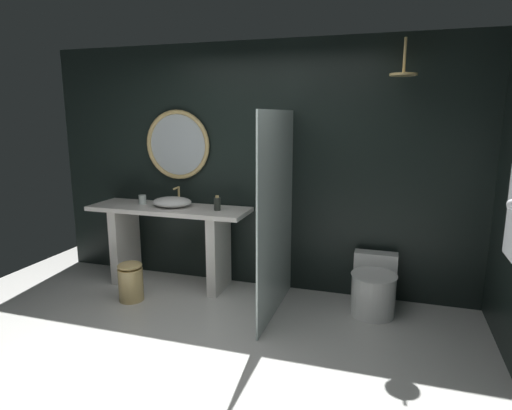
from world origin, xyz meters
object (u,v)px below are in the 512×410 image
Objects in this scene: vessel_sink at (172,202)px; waste_bin at (131,281)px; rain_shower_head at (404,72)px; toilet at (374,288)px; tumbler_cup at (142,199)px; soap_dispenser at (217,204)px; round_wall_mirror at (178,145)px.

vessel_sink reaches higher than waste_bin.
waste_bin is at bearing -111.63° from vessel_sink.
toilet is at bearing -173.24° from rain_shower_head.
rain_shower_head is 3.25m from waste_bin.
vessel_sink reaches higher than toilet.
waste_bin is (-2.37, -0.47, -0.04)m from toilet.
tumbler_cup is (-0.39, 0.03, -0.00)m from vessel_sink.
vessel_sink is 0.72× the size of toilet.
toilet is 1.47× the size of waste_bin.
waste_bin is (-0.21, -0.54, -0.73)m from vessel_sink.
round_wall_mirror is (-0.57, 0.26, 0.58)m from soap_dispenser.
waste_bin is at bearing -168.99° from rain_shower_head.
soap_dispenser is 1.76m from toilet.
toilet is (1.61, -0.04, -0.71)m from soap_dispenser.
soap_dispenser is (0.92, -0.06, 0.02)m from tumbler_cup.
vessel_sink is 2.73× the size of soap_dispenser.
toilet is at bearing -1.75° from vessel_sink.
vessel_sink is at bearing -82.17° from round_wall_mirror.
vessel_sink reaches higher than tumbler_cup.
toilet is at bearing -2.18° from tumbler_cup.
round_wall_mirror is 1.88× the size of waste_bin.
round_wall_mirror reaches higher than vessel_sink.
rain_shower_head is at bearing -1.23° from vessel_sink.
toilet is at bearing 11.26° from waste_bin.
soap_dispenser reaches higher than toilet.
round_wall_mirror reaches higher than waste_bin.
tumbler_cup is 2.63m from toilet.
round_wall_mirror is at bearing 76.78° from waste_bin.
rain_shower_head reaches higher than waste_bin.
tumbler_cup is at bearing 176.54° from soap_dispenser.
vessel_sink is at bearing 177.33° from soap_dispenser.
vessel_sink is 1.06× the size of waste_bin.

